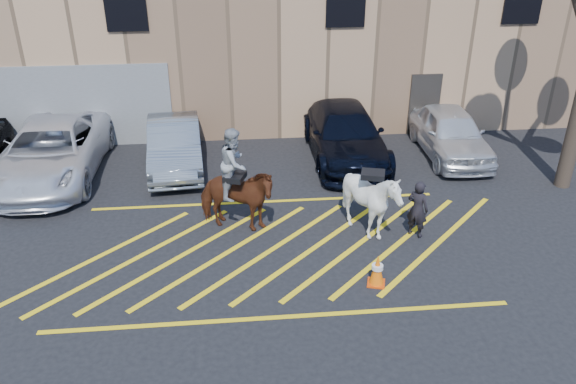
{
  "coord_description": "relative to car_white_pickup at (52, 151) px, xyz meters",
  "views": [
    {
      "loc": [
        -0.71,
        -11.7,
        7.4
      ],
      "look_at": [
        0.45,
        0.2,
        1.3
      ],
      "focal_mm": 35.0,
      "sensor_mm": 36.0,
      "label": 1
    }
  ],
  "objects": [
    {
      "name": "hatching_zone",
      "position": [
        6.28,
        -4.81,
        -0.82
      ],
      "size": [
        12.6,
        5.12,
        0.01
      ],
      "color": "yellow",
      "rests_on": "ground"
    },
    {
      "name": "ground",
      "position": [
        6.28,
        -4.51,
        -0.83
      ],
      "size": [
        90.0,
        90.0,
        0.0
      ],
      "primitive_type": "plane",
      "color": "black",
      "rests_on": "ground"
    },
    {
      "name": "mounted_bay",
      "position": [
        5.48,
        -3.72,
        0.28
      ],
      "size": [
        2.26,
        1.58,
        2.73
      ],
      "color": "#592C15",
      "rests_on": "ground"
    },
    {
      "name": "car_white_suv",
      "position": [
        12.56,
        0.48,
        -0.05
      ],
      "size": [
        1.97,
        4.62,
        1.56
      ],
      "primitive_type": "imported",
      "rotation": [
        0.0,
        0.0,
        -0.03
      ],
      "color": "silver",
      "rests_on": "ground"
    },
    {
      "name": "warehouse",
      "position": [
        6.27,
        7.48,
        2.83
      ],
      "size": [
        32.42,
        10.2,
        7.3
      ],
      "color": "tan",
      "rests_on": "ground"
    },
    {
      "name": "saddled_white",
      "position": [
        8.78,
        -4.32,
        0.12
      ],
      "size": [
        1.93,
        2.06,
        1.88
      ],
      "color": "white",
      "rests_on": "ground"
    },
    {
      "name": "car_blue_suv",
      "position": [
        9.08,
        0.64,
        -0.01
      ],
      "size": [
        2.29,
        5.61,
        1.63
      ],
      "primitive_type": "imported",
      "rotation": [
        0.0,
        0.0,
        0.0
      ],
      "color": "black",
      "rests_on": "ground"
    },
    {
      "name": "handler",
      "position": [
        9.93,
        -4.46,
        -0.08
      ],
      "size": [
        0.65,
        0.63,
        1.5
      ],
      "primitive_type": "imported",
      "rotation": [
        0.0,
        0.0,
        2.41
      ],
      "color": "black",
      "rests_on": "ground"
    },
    {
      "name": "car_white_pickup",
      "position": [
        0.0,
        0.0,
        0.0
      ],
      "size": [
        2.75,
        5.95,
        1.65
      ],
      "primitive_type": "imported",
      "rotation": [
        0.0,
        0.0,
        0.0
      ],
      "color": "white",
      "rests_on": "ground"
    },
    {
      "name": "car_silver_sedan",
      "position": [
        3.62,
        0.41,
        -0.08
      ],
      "size": [
        1.98,
        4.67,
        1.5
      ],
      "primitive_type": "imported",
      "rotation": [
        0.0,
        0.0,
        0.09
      ],
      "color": "gray",
      "rests_on": "ground"
    },
    {
      "name": "traffic_cone",
      "position": [
        8.48,
        -6.38,
        -0.46
      ],
      "size": [
        0.47,
        0.47,
        0.73
      ],
      "color": "#DD4109",
      "rests_on": "ground"
    }
  ]
}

